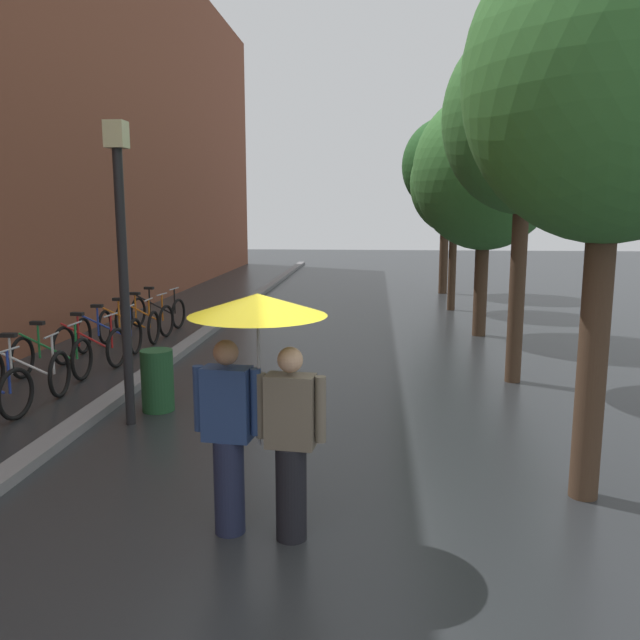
{
  "coord_description": "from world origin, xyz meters",
  "views": [
    {
      "loc": [
        0.52,
        -4.73,
        2.73
      ],
      "look_at": [
        -0.17,
        3.31,
        1.35
      ],
      "focal_mm": 36.21,
      "sensor_mm": 36.0,
      "label": 1
    }
  ],
  "objects_px": {
    "street_tree_2": "(485,172)",
    "street_tree_3": "(455,183)",
    "parked_bicycle_8": "(158,312)",
    "litter_bin": "(157,380)",
    "couple_under_umbrella": "(258,377)",
    "parked_bicycle_3": "(52,357)",
    "parked_bicycle_6": "(129,326)",
    "parked_bicycle_5": "(109,335)",
    "street_tree_0": "(613,79)",
    "parked_bicycle_4": "(90,345)",
    "street_tree_4": "(447,166)",
    "street_tree_1": "(526,119)",
    "street_lamp_post": "(122,250)",
    "parked_bicycle_7": "(145,319)",
    "parked_bicycle_2": "(25,372)"
  },
  "relations": [
    {
      "from": "street_tree_0",
      "to": "street_lamp_post",
      "type": "distance_m",
      "value": 5.66
    },
    {
      "from": "parked_bicycle_3",
      "to": "street_tree_0",
      "type": "bearing_deg",
      "value": -27.41
    },
    {
      "from": "street_tree_0",
      "to": "street_tree_3",
      "type": "bearing_deg",
      "value": 89.65
    },
    {
      "from": "street_tree_1",
      "to": "parked_bicycle_4",
      "type": "relative_size",
      "value": 4.85
    },
    {
      "from": "street_tree_0",
      "to": "parked_bicycle_4",
      "type": "xyz_separation_m",
      "value": [
        -7.03,
        4.68,
        -3.47
      ]
    },
    {
      "from": "parked_bicycle_6",
      "to": "parked_bicycle_8",
      "type": "bearing_deg",
      "value": 91.02
    },
    {
      "from": "parked_bicycle_6",
      "to": "couple_under_umbrella",
      "type": "height_order",
      "value": "couple_under_umbrella"
    },
    {
      "from": "parked_bicycle_7",
      "to": "parked_bicycle_5",
      "type": "bearing_deg",
      "value": -91.35
    },
    {
      "from": "parked_bicycle_4",
      "to": "parked_bicycle_6",
      "type": "bearing_deg",
      "value": 90.72
    },
    {
      "from": "street_tree_0",
      "to": "litter_bin",
      "type": "relative_size",
      "value": 6.26
    },
    {
      "from": "parked_bicycle_8",
      "to": "litter_bin",
      "type": "xyz_separation_m",
      "value": [
        2.1,
        -6.18,
        0.05
      ]
    },
    {
      "from": "street_tree_2",
      "to": "parked_bicycle_3",
      "type": "height_order",
      "value": "street_tree_2"
    },
    {
      "from": "parked_bicycle_4",
      "to": "litter_bin",
      "type": "height_order",
      "value": "parked_bicycle_4"
    },
    {
      "from": "street_tree_0",
      "to": "parked_bicycle_3",
      "type": "distance_m",
      "value": 8.87
    },
    {
      "from": "parked_bicycle_5",
      "to": "couple_under_umbrella",
      "type": "height_order",
      "value": "couple_under_umbrella"
    },
    {
      "from": "street_tree_4",
      "to": "parked_bicycle_8",
      "type": "height_order",
      "value": "street_tree_4"
    },
    {
      "from": "street_tree_1",
      "to": "parked_bicycle_8",
      "type": "height_order",
      "value": "street_tree_1"
    },
    {
      "from": "street_tree_4",
      "to": "parked_bicycle_6",
      "type": "relative_size",
      "value": 5.16
    },
    {
      "from": "street_tree_0",
      "to": "parked_bicycle_3",
      "type": "xyz_separation_m",
      "value": [
        -7.25,
        3.76,
        -3.47
      ]
    },
    {
      "from": "parked_bicycle_4",
      "to": "parked_bicycle_6",
      "type": "distance_m",
      "value": 1.91
    },
    {
      "from": "street_tree_3",
      "to": "street_tree_2",
      "type": "bearing_deg",
      "value": -86.95
    },
    {
      "from": "couple_under_umbrella",
      "to": "parked_bicycle_3",
      "type": "bearing_deg",
      "value": 131.98
    },
    {
      "from": "parked_bicycle_3",
      "to": "litter_bin",
      "type": "xyz_separation_m",
      "value": [
        2.26,
        -1.46,
        0.05
      ]
    },
    {
      "from": "street_tree_3",
      "to": "parked_bicycle_3",
      "type": "xyz_separation_m",
      "value": [
        -7.32,
        -8.04,
        -3.06
      ]
    },
    {
      "from": "parked_bicycle_6",
      "to": "parked_bicycle_5",
      "type": "bearing_deg",
      "value": -92.43
    },
    {
      "from": "street_tree_2",
      "to": "parked_bicycle_6",
      "type": "relative_size",
      "value": 4.74
    },
    {
      "from": "street_tree_1",
      "to": "parked_bicycle_5",
      "type": "xyz_separation_m",
      "value": [
        -7.29,
        1.4,
        -3.71
      ]
    },
    {
      "from": "parked_bicycle_4",
      "to": "street_tree_0",
      "type": "bearing_deg",
      "value": -33.67
    },
    {
      "from": "parked_bicycle_5",
      "to": "parked_bicycle_7",
      "type": "xyz_separation_m",
      "value": [
        0.04,
        1.82,
        0.0
      ]
    },
    {
      "from": "parked_bicycle_2",
      "to": "parked_bicycle_5",
      "type": "xyz_separation_m",
      "value": [
        0.05,
        2.9,
        0.0
      ]
    },
    {
      "from": "litter_bin",
      "to": "parked_bicycle_8",
      "type": "bearing_deg",
      "value": 108.77
    },
    {
      "from": "parked_bicycle_8",
      "to": "street_tree_1",
      "type": "bearing_deg",
      "value": -30.02
    },
    {
      "from": "parked_bicycle_5",
      "to": "parked_bicycle_7",
      "type": "bearing_deg",
      "value": 88.65
    },
    {
      "from": "street_tree_3",
      "to": "litter_bin",
      "type": "bearing_deg",
      "value": -118.01
    },
    {
      "from": "street_tree_1",
      "to": "parked_bicycle_8",
      "type": "bearing_deg",
      "value": 149.98
    },
    {
      "from": "parked_bicycle_7",
      "to": "couple_under_umbrella",
      "type": "xyz_separation_m",
      "value": [
        4.07,
        -8.47,
        1.01
      ]
    },
    {
      "from": "parked_bicycle_6",
      "to": "parked_bicycle_7",
      "type": "distance_m",
      "value": 0.89
    },
    {
      "from": "street_lamp_post",
      "to": "street_tree_0",
      "type": "bearing_deg",
      "value": -18.35
    },
    {
      "from": "street_lamp_post",
      "to": "parked_bicycle_2",
      "type": "bearing_deg",
      "value": 152.06
    },
    {
      "from": "street_tree_4",
      "to": "couple_under_umbrella",
      "type": "distance_m",
      "value": 16.96
    },
    {
      "from": "parked_bicycle_3",
      "to": "couple_under_umbrella",
      "type": "height_order",
      "value": "couple_under_umbrella"
    },
    {
      "from": "parked_bicycle_8",
      "to": "parked_bicycle_2",
      "type": "bearing_deg",
      "value": -90.6
    },
    {
      "from": "street_tree_0",
      "to": "parked_bicycle_7",
      "type": "relative_size",
      "value": 4.58
    },
    {
      "from": "street_tree_3",
      "to": "parked_bicycle_4",
      "type": "xyz_separation_m",
      "value": [
        -7.1,
        -7.12,
        -3.06
      ]
    },
    {
      "from": "street_tree_0",
      "to": "street_tree_3",
      "type": "height_order",
      "value": "street_tree_0"
    },
    {
      "from": "parked_bicycle_8",
      "to": "litter_bin",
      "type": "relative_size",
      "value": 1.37
    },
    {
      "from": "parked_bicycle_7",
      "to": "litter_bin",
      "type": "distance_m",
      "value": 5.58
    },
    {
      "from": "parked_bicycle_6",
      "to": "street_lamp_post",
      "type": "relative_size",
      "value": 0.29
    },
    {
      "from": "street_tree_2",
      "to": "street_tree_3",
      "type": "relative_size",
      "value": 1.08
    },
    {
      "from": "street_tree_1",
      "to": "parked_bicycle_7",
      "type": "xyz_separation_m",
      "value": [
        -7.25,
        3.22,
        -3.71
      ]
    }
  ]
}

